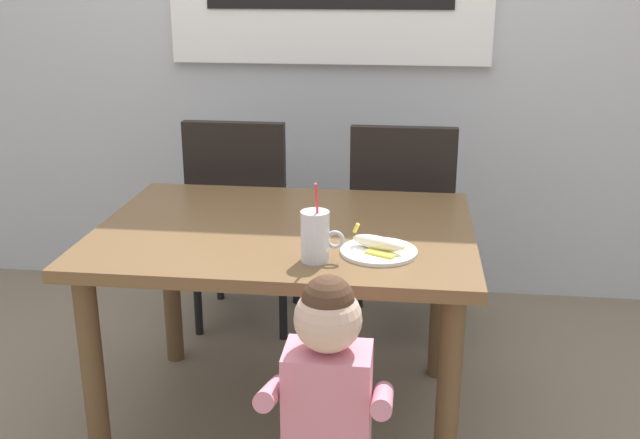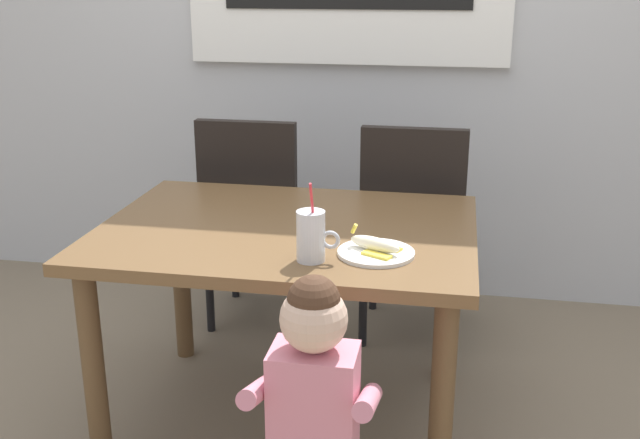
{
  "view_description": "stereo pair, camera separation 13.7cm",
  "coord_description": "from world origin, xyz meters",
  "px_view_note": "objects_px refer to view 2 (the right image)",
  "views": [
    {
      "loc": [
        0.4,
        -2.3,
        1.53
      ],
      "look_at": [
        0.13,
        -0.09,
        0.79
      ],
      "focal_mm": 41.97,
      "sensor_mm": 36.0,
      "label": 1
    },
    {
      "loc": [
        0.53,
        -2.28,
        1.53
      ],
      "look_at": [
        0.13,
        -0.09,
        0.79
      ],
      "focal_mm": 41.97,
      "sensor_mm": 36.0,
      "label": 2
    }
  ],
  "objects_px": {
    "milk_cup": "(311,239)",
    "dining_table": "(288,255)",
    "snack_plate": "(376,253)",
    "peeled_banana": "(375,245)",
    "dining_chair_left": "(255,211)",
    "dining_chair_right": "(413,221)",
    "toddler_standing": "(314,390)"
  },
  "relations": [
    {
      "from": "dining_chair_left",
      "to": "snack_plate",
      "type": "bearing_deg",
      "value": 124.07
    },
    {
      "from": "dining_table",
      "to": "milk_cup",
      "type": "distance_m",
      "value": 0.37
    },
    {
      "from": "dining_chair_left",
      "to": "snack_plate",
      "type": "distance_m",
      "value": 1.14
    },
    {
      "from": "milk_cup",
      "to": "dining_table",
      "type": "bearing_deg",
      "value": 115.43
    },
    {
      "from": "dining_table",
      "to": "dining_chair_right",
      "type": "bearing_deg",
      "value": 61.89
    },
    {
      "from": "dining_table",
      "to": "milk_cup",
      "type": "relative_size",
      "value": 5.0
    },
    {
      "from": "dining_table",
      "to": "snack_plate",
      "type": "distance_m",
      "value": 0.4
    },
    {
      "from": "toddler_standing",
      "to": "milk_cup",
      "type": "xyz_separation_m",
      "value": [
        -0.08,
        0.36,
        0.27
      ]
    },
    {
      "from": "dining_chair_right",
      "to": "dining_table",
      "type": "bearing_deg",
      "value": 61.89
    },
    {
      "from": "dining_chair_left",
      "to": "milk_cup",
      "type": "bearing_deg",
      "value": 113.96
    },
    {
      "from": "toddler_standing",
      "to": "dining_chair_right",
      "type": "bearing_deg",
      "value": 83.29
    },
    {
      "from": "toddler_standing",
      "to": "peeled_banana",
      "type": "height_order",
      "value": "toddler_standing"
    },
    {
      "from": "toddler_standing",
      "to": "milk_cup",
      "type": "bearing_deg",
      "value": 101.98
    },
    {
      "from": "dining_chair_right",
      "to": "milk_cup",
      "type": "bearing_deg",
      "value": 76.63
    },
    {
      "from": "dining_chair_right",
      "to": "milk_cup",
      "type": "height_order",
      "value": "milk_cup"
    },
    {
      "from": "dining_chair_right",
      "to": "dining_chair_left",
      "type": "bearing_deg",
      "value": -1.3
    },
    {
      "from": "dining_chair_left",
      "to": "peeled_banana",
      "type": "relative_size",
      "value": 5.59
    },
    {
      "from": "milk_cup",
      "to": "dining_chair_right",
      "type": "bearing_deg",
      "value": 76.63
    },
    {
      "from": "dining_chair_left",
      "to": "milk_cup",
      "type": "relative_size",
      "value": 3.89
    },
    {
      "from": "dining_table",
      "to": "peeled_banana",
      "type": "height_order",
      "value": "peeled_banana"
    },
    {
      "from": "dining_chair_right",
      "to": "toddler_standing",
      "type": "relative_size",
      "value": 1.15
    },
    {
      "from": "toddler_standing",
      "to": "peeled_banana",
      "type": "distance_m",
      "value": 0.51
    },
    {
      "from": "toddler_standing",
      "to": "dining_table",
      "type": "bearing_deg",
      "value": 108.25
    },
    {
      "from": "dining_chair_left",
      "to": "toddler_standing",
      "type": "bearing_deg",
      "value": 110.96
    },
    {
      "from": "dining_table",
      "to": "snack_plate",
      "type": "xyz_separation_m",
      "value": [
        0.32,
        -0.21,
        0.11
      ]
    },
    {
      "from": "dining_chair_right",
      "to": "milk_cup",
      "type": "distance_m",
      "value": 1.06
    },
    {
      "from": "dining_chair_left",
      "to": "peeled_banana",
      "type": "distance_m",
      "value": 1.14
    },
    {
      "from": "dining_table",
      "to": "toddler_standing",
      "type": "distance_m",
      "value": 0.7
    },
    {
      "from": "milk_cup",
      "to": "snack_plate",
      "type": "relative_size",
      "value": 1.07
    },
    {
      "from": "peeled_banana",
      "to": "snack_plate",
      "type": "bearing_deg",
      "value": -8.29
    },
    {
      "from": "dining_chair_left",
      "to": "peeled_banana",
      "type": "height_order",
      "value": "dining_chair_left"
    },
    {
      "from": "toddler_standing",
      "to": "peeled_banana",
      "type": "xyz_separation_m",
      "value": [
        0.1,
        0.44,
        0.24
      ]
    }
  ]
}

